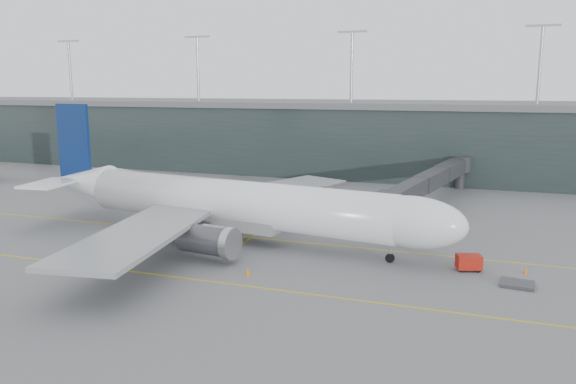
% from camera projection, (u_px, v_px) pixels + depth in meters
% --- Properties ---
extents(ground, '(320.00, 320.00, 0.00)m').
position_uv_depth(ground, '(229.00, 227.00, 74.74)').
color(ground, '#515155').
rests_on(ground, ground).
extents(taxiline_a, '(160.00, 0.25, 0.02)m').
position_uv_depth(taxiline_a, '(215.00, 234.00, 71.04)').
color(taxiline_a, gold).
rests_on(taxiline_a, ground).
extents(taxiline_b, '(160.00, 0.25, 0.02)m').
position_uv_depth(taxiline_b, '(143.00, 273.00, 56.22)').
color(taxiline_b, gold).
rests_on(taxiline_b, ground).
extents(taxiline_lead_main, '(0.25, 60.00, 0.02)m').
position_uv_depth(taxiline_lead_main, '(309.00, 201.00, 91.62)').
color(taxiline_lead_main, gold).
rests_on(taxiline_lead_main, ground).
extents(terminal, '(240.00, 36.00, 29.00)m').
position_uv_depth(terminal, '(339.00, 135.00, 127.04)').
color(terminal, '#1F2A2A').
rests_on(terminal, ground).
extents(main_aircraft, '(57.32, 53.44, 16.08)m').
position_uv_depth(main_aircraft, '(232.00, 204.00, 67.58)').
color(main_aircraft, white).
rests_on(main_aircraft, ground).
extents(jet_bridge, '(9.37, 42.77, 5.91)m').
position_uv_depth(jet_bridge, '(429.00, 178.00, 87.20)').
color(jet_bridge, '#28292D').
rests_on(jet_bridge, ground).
extents(gse_cart, '(2.76, 2.20, 1.64)m').
position_uv_depth(gse_cart, '(469.00, 262.00, 56.79)').
color(gse_cart, '#A0160B').
rests_on(gse_cart, ground).
extents(baggage_dolly, '(3.27, 2.72, 0.30)m').
position_uv_depth(baggage_dolly, '(517.00, 284.00, 52.56)').
color(baggage_dolly, '#323236').
rests_on(baggage_dolly, ground).
extents(uld_a, '(2.07, 1.73, 1.76)m').
position_uv_depth(uld_a, '(233.00, 202.00, 86.27)').
color(uld_a, '#3D3E43').
rests_on(uld_a, ground).
extents(uld_b, '(2.43, 2.17, 1.85)m').
position_uv_depth(uld_b, '(249.00, 200.00, 87.18)').
color(uld_b, '#3D3E43').
rests_on(uld_b, ground).
extents(uld_c, '(2.35, 1.98, 1.96)m').
position_uv_depth(uld_c, '(265.00, 203.00, 85.14)').
color(uld_c, '#3D3E43').
rests_on(uld_c, ground).
extents(cone_nose, '(0.46, 0.46, 0.72)m').
position_uv_depth(cone_nose, '(525.00, 270.00, 55.92)').
color(cone_nose, orange).
rests_on(cone_nose, ground).
extents(cone_wing_stbd, '(0.49, 0.49, 0.78)m').
position_uv_depth(cone_wing_stbd, '(248.00, 272.00, 55.36)').
color(cone_wing_stbd, orange).
rests_on(cone_wing_stbd, ground).
extents(cone_wing_port, '(0.38, 0.38, 0.61)m').
position_uv_depth(cone_wing_port, '(321.00, 211.00, 82.60)').
color(cone_wing_port, '#F24B0D').
rests_on(cone_wing_port, ground).
extents(cone_tail, '(0.45, 0.45, 0.72)m').
position_uv_depth(cone_tail, '(113.00, 240.00, 67.12)').
color(cone_tail, orange).
rests_on(cone_tail, ground).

